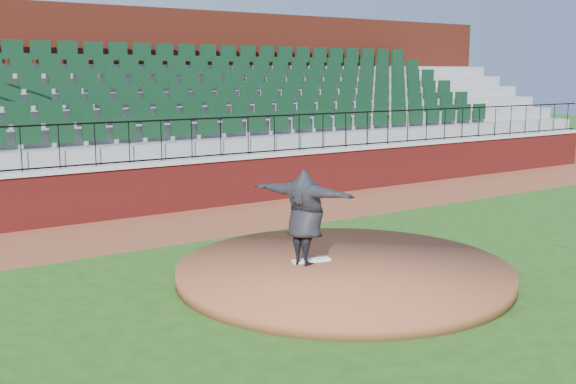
% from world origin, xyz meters
% --- Properties ---
extents(ground, '(90.00, 90.00, 0.00)m').
position_xyz_m(ground, '(0.00, 0.00, 0.00)').
color(ground, '#214E16').
rests_on(ground, ground).
extents(warning_track, '(34.00, 3.20, 0.01)m').
position_xyz_m(warning_track, '(0.00, 5.40, 0.01)').
color(warning_track, brown).
rests_on(warning_track, ground).
extents(field_wall, '(34.00, 0.35, 1.20)m').
position_xyz_m(field_wall, '(0.00, 7.00, 0.60)').
color(field_wall, maroon).
rests_on(field_wall, ground).
extents(wall_cap, '(34.00, 0.45, 0.10)m').
position_xyz_m(wall_cap, '(0.00, 7.00, 1.25)').
color(wall_cap, '#B7B7B7').
rests_on(wall_cap, field_wall).
extents(wall_railing, '(34.00, 0.05, 1.00)m').
position_xyz_m(wall_railing, '(0.00, 7.00, 1.80)').
color(wall_railing, black).
rests_on(wall_railing, wall_cap).
extents(seating_stands, '(34.00, 5.10, 4.60)m').
position_xyz_m(seating_stands, '(0.00, 9.72, 2.30)').
color(seating_stands, gray).
rests_on(seating_stands, ground).
extents(concourse_wall, '(34.00, 0.50, 5.50)m').
position_xyz_m(concourse_wall, '(0.00, 12.52, 2.75)').
color(concourse_wall, maroon).
rests_on(concourse_wall, ground).
extents(pitchers_mound, '(5.63, 5.63, 0.25)m').
position_xyz_m(pitchers_mound, '(0.13, 0.02, 0.12)').
color(pitchers_mound, brown).
rests_on(pitchers_mound, ground).
extents(pitching_rubber, '(0.69, 0.33, 0.04)m').
position_xyz_m(pitching_rubber, '(-0.21, 0.49, 0.27)').
color(pitching_rubber, white).
rests_on(pitching_rubber, pitchers_mound).
extents(pitcher, '(1.16, 2.07, 1.62)m').
position_xyz_m(pitcher, '(-0.40, 0.42, 1.06)').
color(pitcher, black).
rests_on(pitcher, pitchers_mound).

